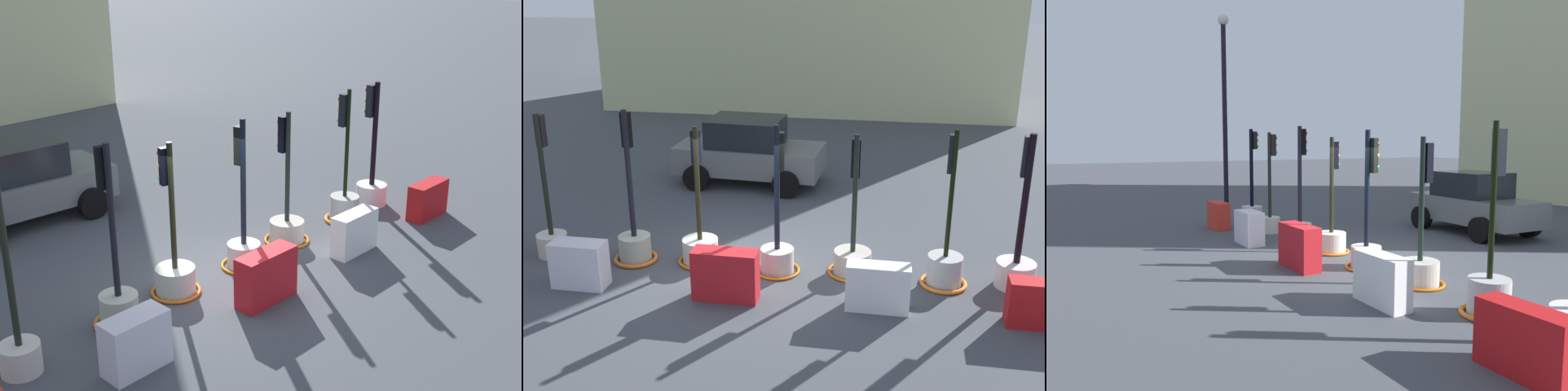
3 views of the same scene
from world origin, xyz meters
The scene contains 15 objects.
ground_plane centered at (0.00, 0.00, 0.00)m, with size 120.00×120.00×0.00m, color #43464D.
traffic_light_0 centered at (-5.37, 0.06, 0.50)m, with size 0.90×0.90×3.04m.
traffic_light_1 centered at (-3.84, -0.02, 0.60)m, with size 0.59×0.59×2.90m.
traffic_light_2 centered at (-2.10, 0.03, 0.50)m, with size 0.85×0.85×3.02m.
traffic_light_3 centered at (-0.81, 0.17, 0.41)m, with size 0.88×0.88×2.73m.
traffic_light_4 centered at (0.74, 0.04, 0.50)m, with size 0.87×0.87×2.86m.
traffic_light_5 centered at (2.15, 0.21, 0.42)m, with size 0.93×0.93×2.70m.
traffic_light_6 centered at (3.83, 0.02, 0.44)m, with size 0.85×0.85×2.91m.
construction_barrier_0 centered at (-5.19, -1.13, 0.41)m, with size 0.99×0.41×0.81m.
construction_barrier_1 centered at (-2.66, -1.16, 0.43)m, with size 0.97×0.46×0.86m.
construction_barrier_2 centered at (0.05, -1.17, 0.46)m, with size 1.14×0.42×0.91m.
construction_barrier_3 centered at (2.67, -1.09, 0.41)m, with size 1.07×0.38×0.83m.
construction_barrier_4 centered at (5.29, -1.18, 0.40)m, with size 1.10×0.39×0.80m.
car_grey_saloon centered at (-0.96, 5.13, 0.87)m, with size 3.93×2.27×1.76m.
street_lamp_post centered at (-6.73, -0.31, 4.00)m, with size 0.36×0.36×6.80m.
Camera 3 is at (8.39, -5.71, 2.57)m, focal length 32.18 mm.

